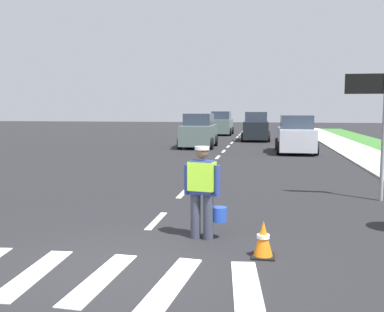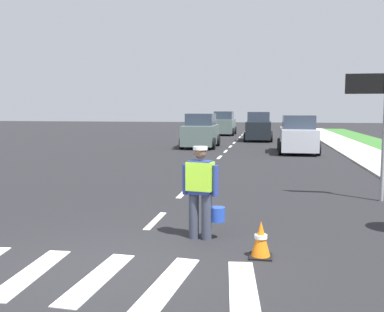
{
  "view_description": "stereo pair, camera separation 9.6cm",
  "coord_description": "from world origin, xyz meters",
  "px_view_note": "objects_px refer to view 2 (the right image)",
  "views": [
    {
      "loc": [
        2.19,
        -5.86,
        2.33
      ],
      "look_at": [
        0.33,
        5.2,
        1.1
      ],
      "focal_mm": 40.43,
      "sensor_mm": 36.0,
      "label": 1
    },
    {
      "loc": [
        2.28,
        -5.84,
        2.33
      ],
      "look_at": [
        0.33,
        5.2,
        1.1
      ],
      "focal_mm": 40.43,
      "sensor_mm": 36.0,
      "label": 2
    }
  ],
  "objects_px": {
    "car_parked_far": "(298,135)",
    "car_oncoming_third": "(224,124)",
    "road_worker": "(202,188)",
    "car_oncoming_second": "(201,132)",
    "car_outgoing_far": "(259,127)",
    "lane_direction_sign": "(375,106)",
    "traffic_cone_near": "(261,239)"
  },
  "relations": [
    {
      "from": "traffic_cone_near",
      "to": "car_oncoming_third",
      "type": "height_order",
      "value": "car_oncoming_third"
    },
    {
      "from": "traffic_cone_near",
      "to": "car_outgoing_far",
      "type": "bearing_deg",
      "value": 91.39
    },
    {
      "from": "car_parked_far",
      "to": "car_oncoming_third",
      "type": "relative_size",
      "value": 0.98
    },
    {
      "from": "car_oncoming_third",
      "to": "road_worker",
      "type": "bearing_deg",
      "value": -84.92
    },
    {
      "from": "car_oncoming_second",
      "to": "car_outgoing_far",
      "type": "height_order",
      "value": "car_outgoing_far"
    },
    {
      "from": "traffic_cone_near",
      "to": "car_parked_far",
      "type": "distance_m",
      "value": 16.87
    },
    {
      "from": "lane_direction_sign",
      "to": "car_outgoing_far",
      "type": "relative_size",
      "value": 0.83
    },
    {
      "from": "car_oncoming_third",
      "to": "lane_direction_sign",
      "type": "bearing_deg",
      "value": -76.45
    },
    {
      "from": "car_parked_far",
      "to": "car_outgoing_far",
      "type": "bearing_deg",
      "value": 105.15
    },
    {
      "from": "car_parked_far",
      "to": "car_outgoing_far",
      "type": "distance_m",
      "value": 8.58
    },
    {
      "from": "car_oncoming_third",
      "to": "traffic_cone_near",
      "type": "bearing_deg",
      "value": -83.15
    },
    {
      "from": "traffic_cone_near",
      "to": "car_outgoing_far",
      "type": "relative_size",
      "value": 0.15
    },
    {
      "from": "car_outgoing_far",
      "to": "traffic_cone_near",
      "type": "bearing_deg",
      "value": -88.61
    },
    {
      "from": "car_parked_far",
      "to": "car_oncoming_third",
      "type": "bearing_deg",
      "value": 109.89
    },
    {
      "from": "car_outgoing_far",
      "to": "road_worker",
      "type": "bearing_deg",
      "value": -91.09
    },
    {
      "from": "car_oncoming_third",
      "to": "car_outgoing_far",
      "type": "height_order",
      "value": "car_outgoing_far"
    },
    {
      "from": "road_worker",
      "to": "car_oncoming_second",
      "type": "height_order",
      "value": "car_oncoming_second"
    },
    {
      "from": "road_worker",
      "to": "lane_direction_sign",
      "type": "xyz_separation_m",
      "value": [
        3.77,
        3.97,
        1.48
      ]
    },
    {
      "from": "road_worker",
      "to": "car_oncoming_third",
      "type": "height_order",
      "value": "car_oncoming_third"
    },
    {
      "from": "car_parked_far",
      "to": "car_outgoing_far",
      "type": "xyz_separation_m",
      "value": [
        -2.24,
        8.29,
        0.05
      ]
    },
    {
      "from": "road_worker",
      "to": "car_oncoming_second",
      "type": "distance_m",
      "value": 18.4
    },
    {
      "from": "car_parked_far",
      "to": "car_outgoing_far",
      "type": "height_order",
      "value": "car_outgoing_far"
    },
    {
      "from": "car_parked_far",
      "to": "lane_direction_sign",
      "type": "bearing_deg",
      "value": -84.91
    },
    {
      "from": "lane_direction_sign",
      "to": "car_oncoming_second",
      "type": "relative_size",
      "value": 0.84
    },
    {
      "from": "lane_direction_sign",
      "to": "car_outgoing_far",
      "type": "bearing_deg",
      "value": 99.27
    },
    {
      "from": "car_parked_far",
      "to": "car_oncoming_third",
      "type": "height_order",
      "value": "car_oncoming_third"
    },
    {
      "from": "road_worker",
      "to": "lane_direction_sign",
      "type": "distance_m",
      "value": 5.67
    },
    {
      "from": "road_worker",
      "to": "car_parked_far",
      "type": "relative_size",
      "value": 0.4
    },
    {
      "from": "road_worker",
      "to": "car_outgoing_far",
      "type": "height_order",
      "value": "car_outgoing_far"
    },
    {
      "from": "lane_direction_sign",
      "to": "traffic_cone_near",
      "type": "height_order",
      "value": "lane_direction_sign"
    },
    {
      "from": "traffic_cone_near",
      "to": "car_oncoming_third",
      "type": "xyz_separation_m",
      "value": [
        -3.83,
        31.88,
        0.68
      ]
    },
    {
      "from": "road_worker",
      "to": "car_oncoming_second",
      "type": "relative_size",
      "value": 0.44
    }
  ]
}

